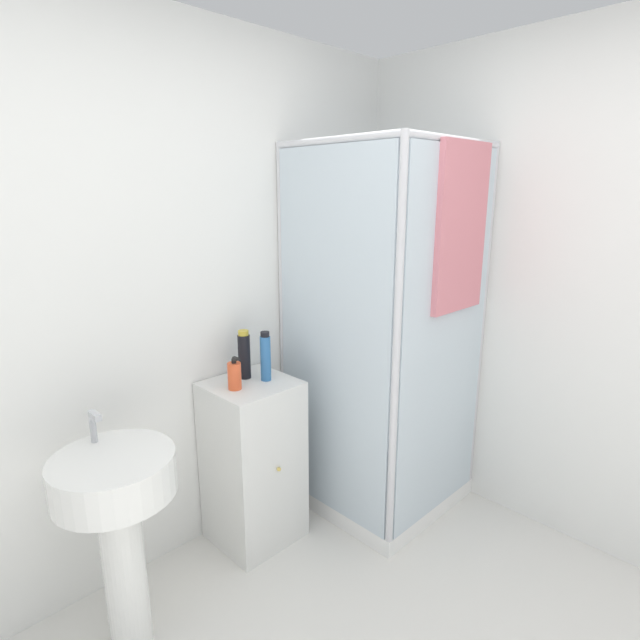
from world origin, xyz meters
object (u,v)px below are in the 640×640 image
(soap_dispenser, at_px, (235,376))
(shampoo_bottle_tall_black, at_px, (244,355))
(sink, at_px, (118,511))
(shampoo_bottle_blue, at_px, (266,357))

(soap_dispenser, relative_size, shampoo_bottle_tall_black, 0.66)
(sink, bearing_deg, shampoo_bottle_blue, 9.78)
(sink, relative_size, soap_dispenser, 5.97)
(soap_dispenser, height_order, shampoo_bottle_blue, shampoo_bottle_blue)
(shampoo_bottle_tall_black, distance_m, shampoo_bottle_blue, 0.11)
(soap_dispenser, bearing_deg, sink, -166.58)
(sink, xyz_separation_m, shampoo_bottle_blue, (0.83, 0.14, 0.37))
(shampoo_bottle_tall_black, bearing_deg, sink, -162.67)
(soap_dispenser, bearing_deg, shampoo_bottle_tall_black, 35.28)
(sink, distance_m, shampoo_bottle_blue, 0.92)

